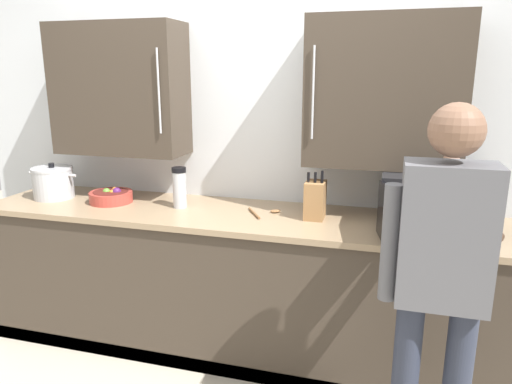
{
  "coord_description": "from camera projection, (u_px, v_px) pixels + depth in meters",
  "views": [
    {
      "loc": [
        0.86,
        -1.84,
        1.72
      ],
      "look_at": [
        0.15,
        0.68,
        1.05
      ],
      "focal_mm": 33.07,
      "sensor_mm": 36.0,
      "label": 1
    }
  ],
  "objects": [
    {
      "name": "back_wall_tiled",
      "position": [
        249.0,
        123.0,
        2.99
      ],
      "size": [
        4.05,
        0.44,
        2.64
      ],
      "color": "silver",
      "rests_on": "ground_plane"
    },
    {
      "name": "stock_pot",
      "position": [
        53.0,
        183.0,
        3.13
      ],
      "size": [
        0.36,
        0.26,
        0.24
      ],
      "color": "#B7BABF",
      "rests_on": "counter_unit"
    },
    {
      "name": "thermos_flask",
      "position": [
        180.0,
        187.0,
        2.9
      ],
      "size": [
        0.09,
        0.09,
        0.25
      ],
      "color": "#B7BABF",
      "rests_on": "counter_unit"
    },
    {
      "name": "counter_unit",
      "position": [
        235.0,
        282.0,
        2.93
      ],
      "size": [
        3.18,
        0.68,
        0.9
      ],
      "color": "#3D3328",
      "rests_on": "ground_plane"
    },
    {
      "name": "person_figure",
      "position": [
        441.0,
        272.0,
        1.83
      ],
      "size": [
        0.44,
        0.58,
        1.62
      ],
      "color": "#282D3D",
      "rests_on": "ground_plane"
    },
    {
      "name": "knife_block",
      "position": [
        315.0,
        200.0,
        2.69
      ],
      "size": [
        0.11,
        0.15,
        0.28
      ],
      "color": "#A37547",
      "rests_on": "counter_unit"
    },
    {
      "name": "microwave_oven",
      "position": [
        428.0,
        200.0,
        2.53
      ],
      "size": [
        0.56,
        0.79,
        0.29
      ],
      "color": "black",
      "rests_on": "counter_unit"
    },
    {
      "name": "fruit_bowl",
      "position": [
        111.0,
        196.0,
        3.04
      ],
      "size": [
        0.27,
        0.27,
        0.1
      ],
      "color": "#AD3D33",
      "rests_on": "counter_unit"
    },
    {
      "name": "wooden_spoon",
      "position": [
        265.0,
        212.0,
        2.8
      ],
      "size": [
        0.21,
        0.2,
        0.02
      ],
      "color": "brown",
      "rests_on": "counter_unit"
    }
  ]
}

